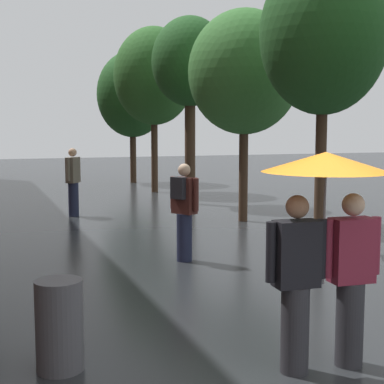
# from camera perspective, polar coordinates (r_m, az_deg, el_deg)

# --- Properties ---
(street_tree_1) EXTENTS (2.29, 2.29, 5.33)m
(street_tree_1) POSITION_cam_1_polar(r_m,az_deg,el_deg) (10.80, 13.02, 15.02)
(street_tree_1) COLOR #473323
(street_tree_1) RESTS_ON ground
(street_tree_2) EXTENTS (2.65, 2.65, 5.00)m
(street_tree_2) POSITION_cam_1_polar(r_m,az_deg,el_deg) (13.75, 5.25, 11.78)
(street_tree_2) COLOR #473323
(street_tree_2) RESTS_ON ground
(street_tree_3) EXTENTS (2.23, 2.23, 5.45)m
(street_tree_3) POSITION_cam_1_polar(r_m,az_deg,el_deg) (16.92, -0.20, 12.71)
(street_tree_3) COLOR #473323
(street_tree_3) RESTS_ON ground
(street_tree_4) EXTENTS (2.77, 2.77, 5.69)m
(street_tree_4) POSITION_cam_1_polar(r_m,az_deg,el_deg) (20.03, -3.82, 11.44)
(street_tree_4) COLOR #473323
(street_tree_4) RESTS_ON ground
(street_tree_5) EXTENTS (2.88, 2.88, 5.34)m
(street_tree_5) POSITION_cam_1_polar(r_m,az_deg,el_deg) (23.66, -5.96, 9.64)
(street_tree_5) COLOR #473323
(street_tree_5) RESTS_ON ground
(couple_under_umbrella) EXTENTS (1.16, 1.16, 2.02)m
(couple_under_umbrella) POSITION_cam_1_polar(r_m,az_deg,el_deg) (5.33, 13.11, -3.03)
(couple_under_umbrella) COLOR #2D2D33
(couple_under_umbrella) RESTS_ON ground
(litter_bin) EXTENTS (0.44, 0.44, 0.85)m
(litter_bin) POSITION_cam_1_polar(r_m,az_deg,el_deg) (5.53, -13.09, -12.83)
(litter_bin) COLOR #4C4C51
(litter_bin) RESTS_ON ground
(pedestrian_walking_midground) EXTENTS (0.41, 0.49, 1.73)m
(pedestrian_walking_midground) POSITION_cam_1_polar(r_m,az_deg,el_deg) (14.76, -11.78, 1.03)
(pedestrian_walking_midground) COLOR #1E233D
(pedestrian_walking_midground) RESTS_ON ground
(pedestrian_walking_far) EXTENTS (0.44, 0.52, 1.65)m
(pedestrian_walking_far) POSITION_cam_1_polar(r_m,az_deg,el_deg) (9.55, -0.82, -1.76)
(pedestrian_walking_far) COLOR #1E233D
(pedestrian_walking_far) RESTS_ON ground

